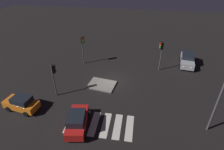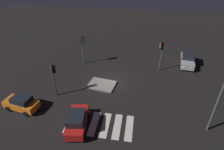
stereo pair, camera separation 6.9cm
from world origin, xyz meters
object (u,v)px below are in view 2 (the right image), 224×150
(car_red, at_px, (77,121))
(car_silver, at_px, (188,60))
(traffic_island, at_px, (102,85))
(traffic_light_north, at_px, (161,49))
(car_orange, at_px, (21,103))
(traffic_light_south, at_px, (54,73))
(street_lamp, at_px, (224,84))
(traffic_light_west, at_px, (83,43))

(car_red, relative_size, car_silver, 0.93)
(traffic_island, distance_m, traffic_light_north, 9.29)
(car_red, distance_m, car_orange, 6.76)
(car_orange, bearing_deg, traffic_light_south, -124.05)
(traffic_light_north, bearing_deg, street_lamp, 78.76)
(traffic_light_south, bearing_deg, traffic_light_west, 50.43)
(street_lamp, bearing_deg, traffic_light_north, 111.37)
(car_orange, relative_size, car_silver, 0.86)
(car_orange, xyz_separation_m, traffic_light_west, (3.67, 10.72, 2.49))
(car_red, bearing_deg, street_lamp, -90.60)
(traffic_light_west, xyz_separation_m, traffic_light_south, (-0.92, -7.88, -0.20))
(traffic_light_north, bearing_deg, car_orange, 3.02)
(traffic_island, xyz_separation_m, traffic_light_north, (7.21, 4.94, 3.17))
(car_red, distance_m, street_lamp, 13.00)
(car_orange, distance_m, traffic_light_west, 11.60)
(traffic_light_north, xyz_separation_m, traffic_light_south, (-11.90, -7.66, -0.19))
(street_lamp, bearing_deg, traffic_light_south, 170.34)
(car_silver, xyz_separation_m, street_lamp, (-0.19, -12.61, 4.29))
(traffic_light_south, xyz_separation_m, street_lamp, (15.96, -2.72, 2.13))
(car_orange, height_order, traffic_light_south, traffic_light_south)
(car_orange, height_order, traffic_light_north, traffic_light_north)
(car_silver, bearing_deg, traffic_light_north, -53.65)
(car_red, height_order, traffic_light_south, traffic_light_south)
(street_lamp, bearing_deg, traffic_island, 154.23)
(traffic_island, bearing_deg, traffic_light_west, 126.24)
(car_silver, height_order, traffic_light_north, traffic_light_north)
(car_silver, height_order, street_lamp, street_lamp)
(traffic_light_west, bearing_deg, car_orange, -69.04)
(traffic_light_north, bearing_deg, traffic_light_south, 0.15)
(car_silver, bearing_deg, traffic_island, -49.33)
(car_orange, relative_size, traffic_light_west, 0.89)
(traffic_light_north, xyz_separation_m, traffic_light_west, (-10.98, 0.22, 0.02))
(street_lamp, bearing_deg, car_red, -172.14)
(traffic_island, xyz_separation_m, car_orange, (-7.45, -5.57, 0.70))
(traffic_island, xyz_separation_m, traffic_light_west, (-3.78, 5.16, 3.19))
(car_red, xyz_separation_m, traffic_light_south, (-3.83, 4.39, 2.23))
(car_orange, bearing_deg, street_lamp, -169.62)
(traffic_light_south, bearing_deg, car_silver, -1.43)
(traffic_light_south, bearing_deg, car_orange, -166.95)
(car_silver, xyz_separation_m, traffic_light_north, (-4.25, -2.24, 2.35))
(traffic_light_west, bearing_deg, traffic_island, -13.93)
(traffic_island, relative_size, traffic_light_south, 0.90)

